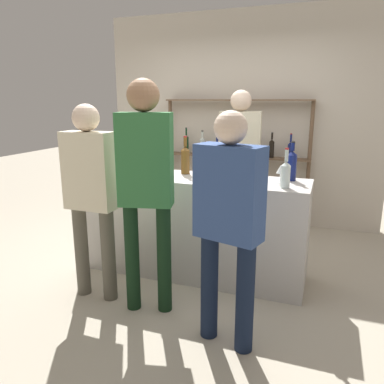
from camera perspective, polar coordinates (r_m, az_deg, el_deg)
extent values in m
plane|color=#B2A893|center=(3.81, 0.00, -12.05)|extent=(16.00, 16.00, 0.00)
cube|color=#B7B2AD|center=(3.63, 0.00, -5.18)|extent=(2.15, 0.58, 0.96)
cube|color=beige|center=(5.25, 7.28, 10.89)|extent=(3.75, 0.12, 2.80)
cylinder|color=brown|center=(5.43, -3.25, 5.09)|extent=(0.05, 0.05, 1.67)
cylinder|color=brown|center=(5.00, 17.35, 3.70)|extent=(0.05, 0.05, 1.67)
cube|color=brown|center=(5.06, 6.90, 13.74)|extent=(1.96, 0.18, 0.02)
cube|color=brown|center=(5.12, 6.66, 5.41)|extent=(1.96, 0.18, 0.02)
cylinder|color=black|center=(5.31, -0.87, 7.17)|extent=(0.06, 0.06, 0.23)
cone|color=black|center=(5.30, -0.87, 8.54)|extent=(0.06, 0.06, 0.03)
cylinder|color=black|center=(5.30, -0.88, 9.18)|extent=(0.02, 0.02, 0.09)
cylinder|color=#232328|center=(5.29, -0.88, 9.74)|extent=(0.03, 0.03, 0.01)
cylinder|color=silver|center=(5.24, 1.58, 6.91)|extent=(0.08, 0.08, 0.20)
cone|color=silver|center=(5.22, 1.59, 8.18)|extent=(0.08, 0.08, 0.03)
cylinder|color=silver|center=(5.22, 1.60, 8.79)|extent=(0.03, 0.03, 0.08)
cylinder|color=black|center=(5.21, 1.60, 9.28)|extent=(0.03, 0.03, 0.01)
cylinder|color=#0F1956|center=(5.16, 4.11, 6.97)|extent=(0.08, 0.08, 0.23)
cone|color=#0F1956|center=(5.15, 4.13, 8.46)|extent=(0.08, 0.08, 0.04)
cylinder|color=#0F1956|center=(5.14, 4.15, 9.06)|extent=(0.03, 0.03, 0.07)
cylinder|color=gold|center=(5.14, 4.15, 9.53)|extent=(0.03, 0.03, 0.01)
cylinder|color=black|center=(5.10, 6.69, 6.79)|extent=(0.08, 0.08, 0.23)
cone|color=black|center=(5.09, 6.74, 8.26)|extent=(0.08, 0.08, 0.04)
cylinder|color=black|center=(5.08, 6.76, 8.94)|extent=(0.03, 0.03, 0.09)
cylinder|color=black|center=(5.08, 6.77, 9.49)|extent=(0.03, 0.03, 0.01)
cylinder|color=#0F1956|center=(5.05, 9.34, 6.62)|extent=(0.07, 0.07, 0.23)
cone|color=#0F1956|center=(5.04, 9.39, 8.09)|extent=(0.07, 0.07, 0.03)
cylinder|color=#0F1956|center=(5.03, 9.42, 8.78)|extent=(0.03, 0.03, 0.09)
cylinder|color=#232328|center=(5.03, 9.44, 9.36)|extent=(0.03, 0.03, 0.01)
cylinder|color=black|center=(5.02, 12.02, 6.33)|extent=(0.07, 0.07, 0.21)
cone|color=black|center=(5.00, 12.08, 7.66)|extent=(0.07, 0.07, 0.03)
cylinder|color=black|center=(5.00, 12.12, 8.28)|extent=(0.03, 0.03, 0.08)
cylinder|color=black|center=(4.99, 12.14, 8.80)|extent=(0.03, 0.03, 0.01)
cylinder|color=#0F1956|center=(4.99, 14.73, 6.01)|extent=(0.07, 0.07, 0.18)
cone|color=#0F1956|center=(4.98, 14.80, 7.22)|extent=(0.07, 0.07, 0.03)
cylinder|color=#0F1956|center=(4.97, 14.85, 7.94)|extent=(0.02, 0.02, 0.10)
cylinder|color=maroon|center=(4.97, 14.89, 8.57)|extent=(0.03, 0.03, 0.01)
cylinder|color=brown|center=(3.60, -6.42, 4.36)|extent=(0.08, 0.08, 0.22)
cone|color=brown|center=(3.58, -6.48, 6.41)|extent=(0.08, 0.08, 0.04)
cylinder|color=brown|center=(3.57, -6.50, 7.32)|extent=(0.03, 0.03, 0.08)
cylinder|color=maroon|center=(3.57, -6.52, 8.05)|extent=(0.03, 0.03, 0.01)
cylinder|color=brown|center=(3.63, -1.03, 4.56)|extent=(0.09, 0.09, 0.23)
cone|color=brown|center=(3.61, -1.04, 6.65)|extent=(0.09, 0.09, 0.04)
cylinder|color=brown|center=(3.61, -1.04, 7.64)|extent=(0.03, 0.03, 0.09)
cylinder|color=maroon|center=(3.60, -1.04, 8.43)|extent=(0.03, 0.03, 0.01)
cylinder|color=silver|center=(3.14, 14.04, 2.26)|extent=(0.08, 0.08, 0.18)
cone|color=silver|center=(3.12, 14.16, 4.22)|extent=(0.08, 0.08, 0.03)
cylinder|color=silver|center=(3.11, 14.23, 5.41)|extent=(0.03, 0.03, 0.10)
cylinder|color=maroon|center=(3.11, 14.29, 6.40)|extent=(0.03, 0.03, 0.01)
cylinder|color=#0F1956|center=(3.44, 14.93, 3.57)|extent=(0.09, 0.09, 0.23)
cone|color=#0F1956|center=(3.42, 15.07, 5.77)|extent=(0.09, 0.09, 0.04)
cylinder|color=#0F1956|center=(3.42, 15.12, 6.68)|extent=(0.03, 0.03, 0.07)
cylinder|color=black|center=(3.41, 15.17, 7.37)|extent=(0.03, 0.03, 0.01)
cylinder|color=silver|center=(3.31, 13.24, 1.27)|extent=(0.06, 0.06, 0.00)
cylinder|color=silver|center=(3.30, 13.29, 2.05)|extent=(0.01, 0.01, 0.09)
cone|color=silver|center=(3.28, 13.36, 3.41)|extent=(0.07, 0.07, 0.07)
cylinder|color=#846647|center=(3.72, -4.87, 4.72)|extent=(0.19, 0.19, 0.22)
cylinder|color=#846647|center=(3.71, -4.90, 6.49)|extent=(0.20, 0.20, 0.01)
cylinder|color=silver|center=(3.57, 3.40, 3.64)|extent=(0.14, 0.14, 0.14)
sphere|color=tan|center=(3.60, 4.29, 2.80)|extent=(0.02, 0.02, 0.02)
sphere|color=tan|center=(3.61, 2.94, 3.00)|extent=(0.02, 0.02, 0.02)
sphere|color=tan|center=(3.62, 2.96, 3.33)|extent=(0.02, 0.02, 0.02)
sphere|color=tan|center=(3.59, 3.83, 3.42)|extent=(0.02, 0.02, 0.02)
sphere|color=tan|center=(3.62, 3.64, 3.26)|extent=(0.02, 0.02, 0.02)
sphere|color=tan|center=(3.55, 2.88, 3.56)|extent=(0.02, 0.02, 0.02)
sphere|color=tan|center=(3.53, 2.93, 3.47)|extent=(0.02, 0.02, 0.02)
sphere|color=tan|center=(3.54, 3.01, 2.68)|extent=(0.02, 0.02, 0.02)
cylinder|color=black|center=(3.01, -4.26, -10.17)|extent=(0.11, 0.11, 0.88)
cylinder|color=black|center=(3.07, -9.09, -9.85)|extent=(0.11, 0.11, 0.88)
cube|color=#2D6B38|center=(2.81, -7.15, 4.85)|extent=(0.44, 0.27, 0.70)
sphere|color=#936B4C|center=(2.78, -7.45, 14.43)|extent=(0.24, 0.24, 0.24)
cylinder|color=#575347|center=(4.49, 5.12, -2.17)|extent=(0.13, 0.13, 0.86)
cylinder|color=#575347|center=(4.46, 8.89, -2.39)|extent=(0.13, 0.13, 0.86)
cube|color=beige|center=(4.32, 7.30, 7.58)|extent=(0.48, 0.26, 0.68)
sphere|color=beige|center=(4.29, 7.49, 13.65)|extent=(0.23, 0.23, 0.23)
cylinder|color=#121C33|center=(2.60, 8.08, -15.68)|extent=(0.12, 0.12, 0.78)
cylinder|color=#121C33|center=(2.72, 2.67, -14.12)|extent=(0.12, 0.12, 0.78)
cube|color=navy|center=(2.40, 5.67, -0.16)|extent=(0.47, 0.30, 0.62)
sphere|color=beige|center=(2.34, 5.92, 9.73)|extent=(0.21, 0.21, 0.21)
cylinder|color=#575347|center=(3.26, -12.62, -9.38)|extent=(0.12, 0.12, 0.79)
cylinder|color=#575347|center=(3.41, -16.46, -8.60)|extent=(0.12, 0.12, 0.79)
cube|color=beige|center=(3.13, -15.37, 3.11)|extent=(0.42, 0.19, 0.63)
sphere|color=beige|center=(3.08, -15.89, 10.84)|extent=(0.22, 0.22, 0.22)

